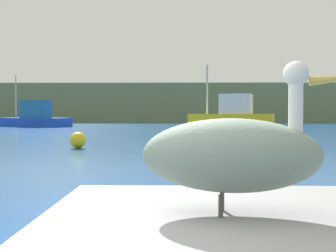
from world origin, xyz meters
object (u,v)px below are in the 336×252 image
at_px(fishing_boat_yellow, 232,120).
at_px(mooring_buoy, 78,140).
at_px(pelican, 233,154).
at_px(fishing_boat_blue, 34,118).

xyz_separation_m(fishing_boat_yellow, mooring_buoy, (-7.25, -9.86, -0.64)).
xyz_separation_m(pelican, mooring_buoy, (-4.17, 13.77, -0.78)).
xyz_separation_m(pelican, fishing_boat_yellow, (3.09, 23.63, -0.14)).
relative_size(fishing_boat_yellow, mooring_buoy, 8.50).
relative_size(fishing_boat_blue, fishing_boat_yellow, 1.55).
bearing_deg(pelican, fishing_boat_blue, 118.55).
height_order(pelican, mooring_buoy, pelican).
bearing_deg(pelican, mooring_buoy, 115.37).
distance_m(pelican, mooring_buoy, 14.40).
distance_m(fishing_boat_yellow, mooring_buoy, 12.26).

